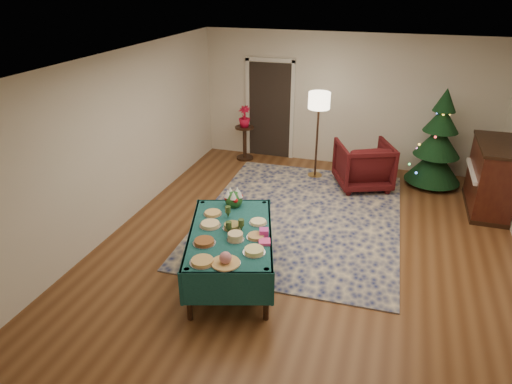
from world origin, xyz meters
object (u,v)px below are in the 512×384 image
(gift_box, at_px, (264,233))
(piano, at_px, (491,178))
(armchair, at_px, (364,163))
(potted_plant, at_px, (244,121))
(side_table, at_px, (245,143))
(floor_lamp, at_px, (319,106))
(christmas_tree, at_px, (438,143))
(buffet_table, at_px, (231,241))

(gift_box, distance_m, piano, 4.41)
(gift_box, xyz_separation_m, armchair, (0.92, 3.47, -0.27))
(gift_box, distance_m, potted_plant, 4.52)
(side_table, bearing_deg, floor_lamp, -16.38)
(potted_plant, bearing_deg, christmas_tree, -3.15)
(buffet_table, relative_size, gift_box, 18.12)
(floor_lamp, bearing_deg, christmas_tree, 7.04)
(buffet_table, height_order, potted_plant, potted_plant)
(armchair, relative_size, floor_lamp, 0.57)
(floor_lamp, bearing_deg, potted_plant, 163.62)
(gift_box, distance_m, armchair, 3.60)
(gift_box, bearing_deg, armchair, 75.17)
(buffet_table, bearing_deg, gift_box, 3.03)
(christmas_tree, bearing_deg, armchair, -158.49)
(potted_plant, height_order, christmas_tree, christmas_tree)
(potted_plant, relative_size, christmas_tree, 0.24)
(side_table, bearing_deg, armchair, -15.40)
(floor_lamp, bearing_deg, piano, -9.72)
(floor_lamp, height_order, piano, floor_lamp)
(floor_lamp, distance_m, piano, 3.24)
(gift_box, height_order, christmas_tree, christmas_tree)
(gift_box, xyz_separation_m, piano, (3.05, 3.18, -0.18))
(floor_lamp, height_order, christmas_tree, christmas_tree)
(gift_box, relative_size, piano, 0.08)
(christmas_tree, bearing_deg, gift_box, -118.97)
(potted_plant, bearing_deg, floor_lamp, -16.38)
(armchair, distance_m, christmas_tree, 1.42)
(armchair, height_order, floor_lamp, floor_lamp)
(potted_plant, bearing_deg, armchair, -15.40)
(armchair, height_order, christmas_tree, christmas_tree)
(gift_box, bearing_deg, potted_plant, 111.97)
(armchair, height_order, potted_plant, potted_plant)
(gift_box, relative_size, armchair, 0.12)
(armchair, relative_size, side_table, 1.33)
(buffet_table, xyz_separation_m, potted_plant, (-1.25, 4.22, 0.29))
(buffet_table, height_order, side_table, side_table)
(gift_box, xyz_separation_m, floor_lamp, (-0.03, 3.70, 0.68))
(armchair, bearing_deg, piano, 149.30)
(floor_lamp, bearing_deg, gift_box, -89.58)
(side_table, bearing_deg, christmas_tree, -3.15)
(potted_plant, bearing_deg, gift_box, -68.03)
(buffet_table, height_order, floor_lamp, floor_lamp)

